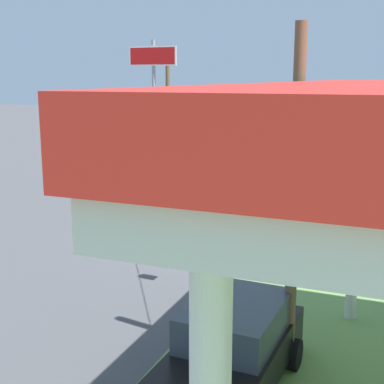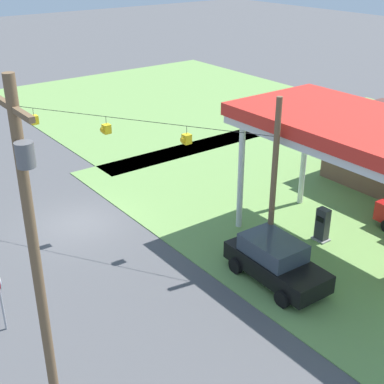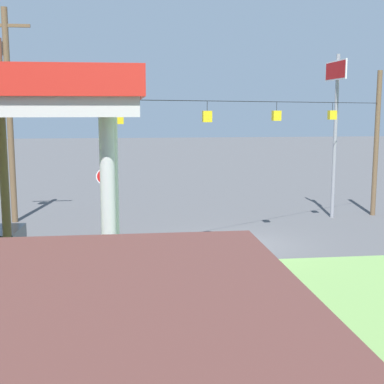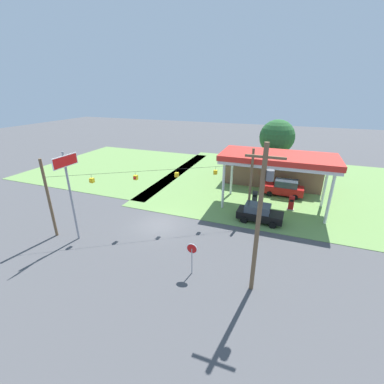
% 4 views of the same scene
% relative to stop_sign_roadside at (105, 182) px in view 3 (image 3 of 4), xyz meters
% --- Properties ---
extents(ground_plane, '(160.00, 160.00, 0.00)m').
position_rel_stop_sign_roadside_xyz_m(ground_plane, '(-5.51, 5.52, -1.81)').
color(ground_plane, '#4C4C4F').
extents(stop_sign_roadside, '(0.80, 0.08, 2.50)m').
position_rel_stop_sign_roadside_xyz_m(stop_sign_roadside, '(0.00, 0.00, 0.00)').
color(stop_sign_roadside, '#99999E').
rests_on(stop_sign_roadside, ground).
extents(stop_sign_overhead, '(0.22, 2.48, 7.85)m').
position_rel_stop_sign_roadside_xyz_m(stop_sign_overhead, '(-11.02, 0.81, 3.73)').
color(stop_sign_overhead, gray).
rests_on(stop_sign_overhead, ground).
extents(utility_pole_main, '(2.20, 0.44, 9.78)m').
position_rel_stop_sign_roadside_xyz_m(utility_pole_main, '(4.28, 0.00, 3.65)').
color(utility_pole_main, brown).
rests_on(utility_pole_main, ground).
extents(signal_span_gantry, '(15.86, 10.24, 7.14)m').
position_rel_stop_sign_roadside_xyz_m(signal_span_gantry, '(-5.51, 5.50, 2.11)').
color(signal_span_gantry, brown).
rests_on(signal_span_gantry, ground).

